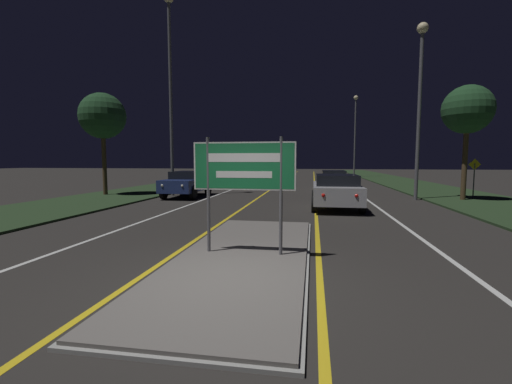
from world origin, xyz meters
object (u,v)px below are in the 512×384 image
Objects in this scene: car_approaching_0 at (187,183)px; car_approaching_1 at (241,174)px; streetlight_left_near at (170,62)px; streetlight_right_far at (355,125)px; streetlight_right_near at (420,85)px; car_receding_1 at (333,180)px; warning_sign at (474,174)px; car_receding_0 at (336,190)px; highway_sign at (244,171)px.

car_approaching_1 is at bearing 90.51° from car_approaching_0.
streetlight_right_far is (13.11, 24.95, -1.21)m from streetlight_left_near.
streetlight_right_near is (13.34, -0.20, -1.80)m from streetlight_left_near.
streetlight_right_far is 2.30× the size of car_receding_1.
streetlight_right_far is 25.00m from warning_sign.
streetlight_right_near is at bearing -52.97° from car_receding_1.
car_approaching_0 is at bearing 156.56° from car_receding_0.
highway_sign is 0.52× the size of car_approaching_1.
car_receding_1 is 10.00m from car_approaching_0.
car_approaching_1 is (0.99, 14.70, -6.85)m from streetlight_left_near.
streetlight_right_near is 1.90× the size of car_approaching_1.
car_receding_0 is at bearing -23.44° from car_approaching_0.
streetlight_left_near reaches higher than car_approaching_1.
streetlight_right_far is at bearing 79.69° from car_receding_1.
streetlight_right_near reaches higher than highway_sign.
streetlight_right_far is 2.38× the size of car_approaching_0.
highway_sign reaches higher than warning_sign.
streetlight_right_far is 4.84× the size of warning_sign.
streetlight_left_near reaches higher than streetlight_right_far.
streetlight_right_far is at bearing 64.86° from car_approaching_0.
car_approaching_1 is at bearing 137.83° from warning_sign.
streetlight_left_near is at bearing 179.13° from streetlight_right_near.
car_receding_1 is at bearing -100.31° from streetlight_right_far.
highway_sign is 16.01m from warning_sign.
streetlight_left_near is 2.64× the size of car_receding_1.
streetlight_right_near is at bearing 1.79° from car_approaching_0.
streetlight_left_near reaches higher than car_receding_0.
car_approaching_1 reaches higher than car_receding_1.
highway_sign reaches higher than car_approaching_1.
car_approaching_1 is (-0.14, 15.28, -0.03)m from car_approaching_0.
highway_sign is 0.53× the size of car_receding_0.
car_receding_1 is 8.18m from warning_sign.
streetlight_right_far reaches higher than car_receding_1.
warning_sign is at bearing -82.18° from streetlight_right_far.
streetlight_right_far is 29.79m from car_receding_0.
streetlight_left_near reaches higher than car_approaching_0.
warning_sign is at bearing -31.25° from car_receding_1.
warning_sign is at bearing -42.17° from car_approaching_1.
car_approaching_0 is (-11.98, -25.54, -5.60)m from streetlight_right_far.
warning_sign is at bearing 16.23° from streetlight_right_near.
warning_sign is (7.37, 4.73, 0.55)m from car_receding_0.
streetlight_right_far reaches higher than car_approaching_1.
streetlight_left_near reaches higher than highway_sign.
car_receding_0 is at bearing -66.66° from car_approaching_1.
car_approaching_1 is (-5.71, 26.69, -1.06)m from highway_sign.
streetlight_left_near is 16.25m from car_approaching_1.
streetlight_left_near is (-6.70, 11.99, 5.79)m from highway_sign.
streetlight_left_near is 1.29× the size of streetlight_right_near.
car_receding_0 is at bearing -92.54° from car_receding_1.
highway_sign is 0.27× the size of streetlight_right_near.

